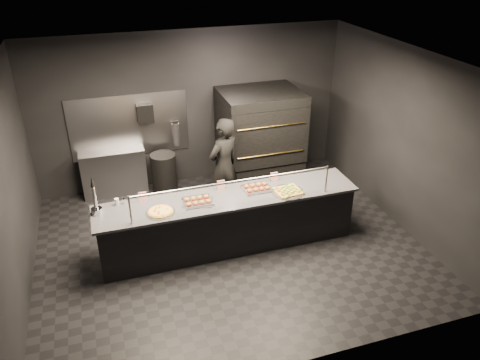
{
  "coord_description": "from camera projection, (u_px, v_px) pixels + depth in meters",
  "views": [
    {
      "loc": [
        -1.73,
        -5.98,
        4.56
      ],
      "look_at": [
        0.25,
        0.2,
        1.07
      ],
      "focal_mm": 35.0,
      "sensor_mm": 36.0,
      "label": 1
    }
  ],
  "objects": [
    {
      "name": "square_pizza",
      "position": [
        288.0,
        191.0,
        7.32
      ],
      "size": [
        0.51,
        0.51,
        0.05
      ],
      "color": "silver",
      "rests_on": "service_counter"
    },
    {
      "name": "prep_shelf",
      "position": [
        114.0,
        173.0,
        8.94
      ],
      "size": [
        1.2,
        0.35,
        0.9
      ],
      "primitive_type": "cube",
      "color": "#99999E",
      "rests_on": "ground"
    },
    {
      "name": "fire_extinguisher",
      "position": [
        176.0,
        134.0,
        9.05
      ],
      "size": [
        0.14,
        0.14,
        0.51
      ],
      "color": "#B2B2B7",
      "rests_on": "room"
    },
    {
      "name": "condiment_jar",
      "position": [
        119.0,
        202.0,
        6.98
      ],
      "size": [
        0.16,
        0.06,
        0.11
      ],
      "color": "silver",
      "rests_on": "service_counter"
    },
    {
      "name": "towel_dispenser",
      "position": [
        145.0,
        113.0,
        8.67
      ],
      "size": [
        0.3,
        0.2,
        0.35
      ],
      "primitive_type": "cube",
      "color": "black",
      "rests_on": "room"
    },
    {
      "name": "worker",
      "position": [
        224.0,
        166.0,
        8.21
      ],
      "size": [
        0.77,
        0.68,
        1.78
      ],
      "primitive_type": "imported",
      "rotation": [
        0.0,
        0.0,
        3.64
      ],
      "color": "black",
      "rests_on": "ground"
    },
    {
      "name": "room",
      "position": [
        226.0,
        162.0,
        6.96
      ],
      "size": [
        6.04,
        6.0,
        3.0
      ],
      "color": "black",
      "rests_on": "ground"
    },
    {
      "name": "round_pizza",
      "position": [
        161.0,
        212.0,
        6.79
      ],
      "size": [
        0.43,
        0.43,
        0.03
      ],
      "color": "silver",
      "rests_on": "service_counter"
    },
    {
      "name": "pizza_oven",
      "position": [
        260.0,
        138.0,
        9.1
      ],
      "size": [
        1.5,
        1.23,
        1.91
      ],
      "color": "black",
      "rests_on": "ground"
    },
    {
      "name": "slider_tray_b",
      "position": [
        257.0,
        188.0,
        7.4
      ],
      "size": [
        0.49,
        0.39,
        0.07
      ],
      "color": "silver",
      "rests_on": "service_counter"
    },
    {
      "name": "beer_tap",
      "position": [
        96.0,
        203.0,
        6.7
      ],
      "size": [
        0.16,
        0.22,
        0.6
      ],
      "color": "silver",
      "rests_on": "service_counter"
    },
    {
      "name": "trash_bin",
      "position": [
        164.0,
        174.0,
        9.01
      ],
      "size": [
        0.48,
        0.48,
        0.81
      ],
      "primitive_type": "cylinder",
      "color": "black",
      "rests_on": "ground"
    },
    {
      "name": "tent_cards",
      "position": [
        214.0,
        186.0,
        7.36
      ],
      "size": [
        2.25,
        0.04,
        0.15
      ],
      "color": "white",
      "rests_on": "service_counter"
    },
    {
      "name": "slider_tray_a",
      "position": [
        198.0,
        201.0,
        7.04
      ],
      "size": [
        0.51,
        0.44,
        0.07
      ],
      "color": "silver",
      "rests_on": "service_counter"
    },
    {
      "name": "service_counter",
      "position": [
        229.0,
        222.0,
        7.42
      ],
      "size": [
        4.1,
        0.78,
        1.37
      ],
      "color": "black",
      "rests_on": "ground"
    }
  ]
}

